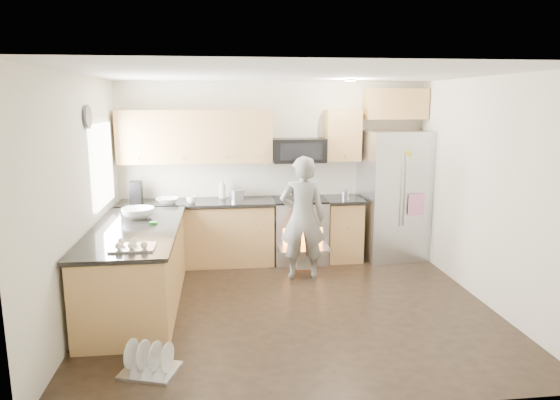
{
  "coord_description": "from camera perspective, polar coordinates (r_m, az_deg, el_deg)",
  "views": [
    {
      "loc": [
        -0.78,
        -5.32,
        2.32
      ],
      "look_at": [
        -0.08,
        0.5,
        1.15
      ],
      "focal_mm": 32.0,
      "sensor_mm": 36.0,
      "label": 1
    }
  ],
  "objects": [
    {
      "name": "room_shell",
      "position": [
        5.43,
        1.05,
        4.41
      ],
      "size": [
        4.54,
        4.04,
        2.62
      ],
      "color": "silver",
      "rests_on": "ground"
    },
    {
      "name": "ground",
      "position": [
        5.86,
        1.37,
        -12.09
      ],
      "size": [
        4.5,
        4.5,
        0.0
      ],
      "primitive_type": "plane",
      "color": "black",
      "rests_on": "ground"
    },
    {
      "name": "person",
      "position": [
        6.54,
        2.6,
        -2.06
      ],
      "size": [
        0.63,
        0.45,
        1.64
      ],
      "primitive_type": "imported",
      "rotation": [
        0.0,
        0.0,
        3.04
      ],
      "color": "gray",
      "rests_on": "ground"
    },
    {
      "name": "refrigerator",
      "position": [
        7.6,
        12.88,
        0.56
      ],
      "size": [
        1.01,
        0.82,
        1.9
      ],
      "rotation": [
        0.0,
        0.0,
        0.12
      ],
      "color": "#B7B7BC",
      "rests_on": "ground"
    },
    {
      "name": "peninsula",
      "position": [
        5.96,
        -16.02,
        -7.36
      ],
      "size": [
        0.96,
        2.36,
        1.05
      ],
      "color": "tan",
      "rests_on": "ground"
    },
    {
      "name": "stove_range",
      "position": [
        7.29,
        2.23,
        -1.79
      ],
      "size": [
        0.76,
        0.97,
        1.79
      ],
      "color": "#B7B7BC",
      "rests_on": "ground"
    },
    {
      "name": "back_cabinet_run",
      "position": [
        7.2,
        -5.19,
        0.34
      ],
      "size": [
        4.45,
        0.64,
        2.5
      ],
      "color": "tan",
      "rests_on": "ground"
    },
    {
      "name": "dish_rack",
      "position": [
        4.7,
        -14.67,
        -17.67
      ],
      "size": [
        0.56,
        0.5,
        0.29
      ],
      "rotation": [
        0.0,
        0.0,
        -0.32
      ],
      "color": "#B7B7BC",
      "rests_on": "ground"
    }
  ]
}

